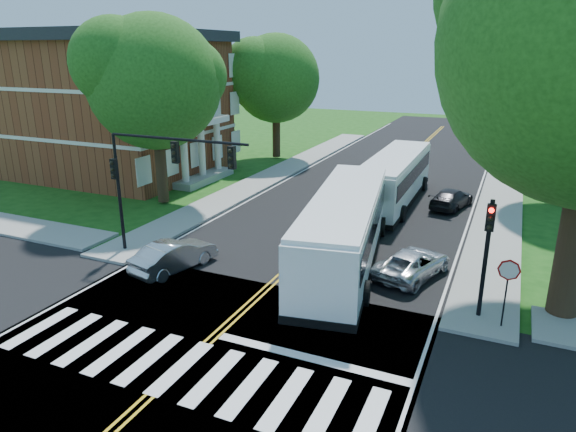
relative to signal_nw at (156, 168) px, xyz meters
The scene contains 23 objects.
ground 9.74m from the signal_nw, 47.67° to the right, with size 140.00×140.00×0.00m, color #174812.
road 13.69m from the signal_nw, 63.16° to the left, with size 14.00×96.00×0.01m, color black.
cross_road 9.73m from the signal_nw, 47.67° to the right, with size 60.00×12.00×0.01m, color black.
center_line 17.20m from the signal_nw, 69.39° to the left, with size 0.36×70.00×0.01m, color gold.
edge_line_w 16.20m from the signal_nw, 93.47° to the left, with size 0.12×70.00×0.01m, color silver.
edge_line_e 20.54m from the signal_nw, 50.90° to the left, with size 0.12×70.00×0.01m, color silver.
crosswalk 10.07m from the signal_nw, 49.80° to the right, with size 12.60×3.00×0.01m, color silver.
stop_bar 11.40m from the signal_nw, 27.30° to the right, with size 6.60×0.40×0.01m, color silver.
sidewalk_nw 19.22m from the signal_nw, 97.50° to the left, with size 2.60×40.00×0.15m, color gray.
sidewalk_ne 23.75m from the signal_nw, 52.69° to the left, with size 2.60×40.00×0.15m, color gray.
tree_west_near 9.96m from the signal_nw, 126.70° to the left, with size 8.00×8.00×11.40m.
tree_west_far 24.27m from the signal_nw, 102.31° to the left, with size 7.60×7.60×10.67m.
tree_east_mid 24.94m from the signal_nw, 45.36° to the left, with size 8.40×8.40×11.93m.
tree_east_far 38.34m from the signal_nw, 61.33° to the left, with size 7.20×7.20×10.34m.
brick_building 21.08m from the signal_nw, 139.86° to the left, with size 20.00×13.00×10.80m.
signal_nw is the anchor object (origin of this frame).
signal_ne 14.13m from the signal_nw, ahead, with size 0.30×0.46×4.40m.
stop_sign 15.05m from the signal_nw, ahead, with size 0.76×0.08×2.53m.
bus_lead 8.87m from the signal_nw, 20.14° to the left, with size 4.85×13.02×3.30m.
bus_follow 15.97m from the signal_nw, 60.34° to the left, with size 3.02×12.00×3.10m.
hatchback 3.98m from the signal_nw, 32.57° to the right, with size 1.43×4.10×1.35m, color #B3B6BB.
suv 12.06m from the signal_nw, 14.26° to the left, with size 1.97×4.27×1.19m, color silver.
dark_sedan 18.42m from the signal_nw, 51.05° to the left, with size 1.67×4.12×1.19m, color black.
Camera 1 is at (8.60, -11.67, 9.42)m, focal length 32.00 mm.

